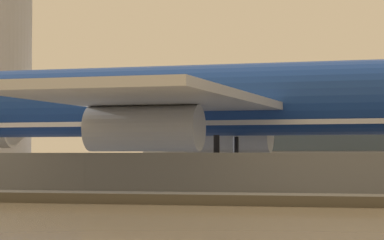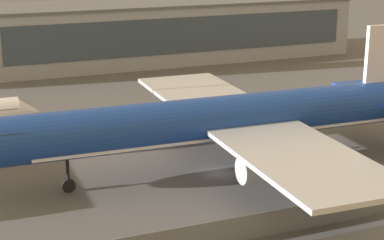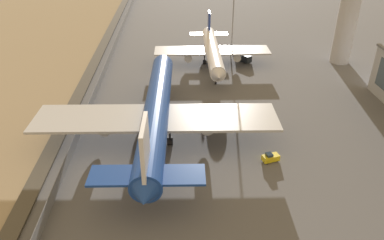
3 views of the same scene
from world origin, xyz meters
name	(u,v)px [view 2 (image 2 of 3)]	position (x,y,z in m)	size (l,w,h in m)	color
ground_plane	(220,173)	(0.00, 0.00, 0.00)	(500.00, 500.00, 0.00)	#565659
perimeter_fence	(293,219)	(0.00, -16.00, 1.23)	(280.00, 0.10, 2.46)	slate
cargo_jet_blue	(231,119)	(1.53, 0.48, 6.05)	(56.91, 48.95, 15.85)	#193D93
baggage_tug	(225,108)	(11.10, 22.23, 0.81)	(2.46, 3.53, 1.80)	yellow
terminal_building	(170,30)	(18.30, 64.99, 6.18)	(77.89, 18.94, 12.33)	#9EA3AD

